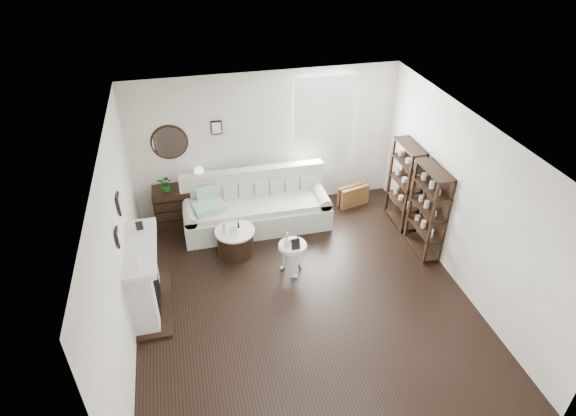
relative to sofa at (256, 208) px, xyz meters
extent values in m
plane|color=black|center=(0.35, -2.08, -0.34)|extent=(5.50, 5.50, 0.00)
plane|color=white|center=(0.35, -2.08, 2.36)|extent=(5.50, 5.50, 0.00)
plane|color=white|center=(0.35, 0.67, 1.01)|extent=(5.00, 0.00, 5.00)
plane|color=white|center=(0.35, -4.83, 1.01)|extent=(5.00, 0.00, 5.00)
plane|color=white|center=(-2.15, -2.08, 1.01)|extent=(0.00, 5.50, 5.50)
plane|color=white|center=(2.85, -2.08, 1.01)|extent=(0.00, 5.50, 5.50)
cube|color=white|center=(1.45, 0.65, 1.26)|extent=(1.00, 0.02, 1.80)
cube|color=white|center=(1.45, 0.59, 1.26)|extent=(1.15, 0.02, 1.90)
cylinder|color=silver|center=(-1.40, 0.64, 1.21)|extent=(0.60, 0.03, 0.60)
cube|color=black|center=(-0.55, 0.64, 1.41)|extent=(0.20, 0.03, 0.26)
cube|color=silver|center=(-1.98, -1.78, 0.21)|extent=(0.34, 1.20, 1.10)
cube|color=black|center=(-1.95, -1.78, 0.06)|extent=(0.30, 0.65, 0.70)
cube|color=silver|center=(-1.93, -1.78, 0.78)|extent=(0.44, 1.35, 0.08)
cube|color=black|center=(-1.90, -1.78, -0.32)|extent=(0.50, 1.40, 0.05)
cylinder|color=white|center=(-1.93, -2.23, 0.93)|extent=(0.08, 0.08, 0.22)
cube|color=black|center=(-1.93, -1.38, 0.89)|extent=(0.10, 0.03, 0.14)
cube|color=black|center=(-2.12, -2.13, 1.26)|extent=(0.03, 0.18, 0.24)
cube|color=black|center=(-2.12, -1.48, 1.36)|extent=(0.03, 0.22, 0.28)
cube|color=black|center=(2.68, -0.53, 0.46)|extent=(0.30, 0.80, 1.60)
cylinder|color=beige|center=(2.66, -0.78, 0.18)|extent=(0.08, 0.08, 0.11)
cylinder|color=beige|center=(2.66, -0.53, 0.18)|extent=(0.08, 0.08, 0.11)
cylinder|color=beige|center=(2.66, -0.28, 0.18)|extent=(0.08, 0.08, 0.11)
cylinder|color=beige|center=(2.66, -0.78, 0.58)|extent=(0.08, 0.08, 0.11)
cylinder|color=beige|center=(2.66, -0.53, 0.58)|extent=(0.08, 0.08, 0.11)
cylinder|color=beige|center=(2.66, -0.28, 0.58)|extent=(0.08, 0.08, 0.11)
cylinder|color=beige|center=(2.66, -0.78, 0.98)|extent=(0.08, 0.08, 0.11)
cylinder|color=beige|center=(2.66, -0.53, 0.98)|extent=(0.08, 0.08, 0.11)
cylinder|color=beige|center=(2.66, -0.28, 0.98)|extent=(0.08, 0.08, 0.11)
cube|color=black|center=(2.68, -1.43, 0.46)|extent=(0.30, 0.80, 1.60)
cylinder|color=beige|center=(2.66, -1.68, 0.18)|extent=(0.08, 0.08, 0.11)
cylinder|color=beige|center=(2.66, -1.43, 0.18)|extent=(0.08, 0.08, 0.11)
cylinder|color=beige|center=(2.66, -1.18, 0.18)|extent=(0.08, 0.08, 0.11)
cylinder|color=beige|center=(2.66, -1.68, 0.58)|extent=(0.08, 0.08, 0.11)
cylinder|color=beige|center=(2.66, -1.43, 0.58)|extent=(0.08, 0.08, 0.11)
cylinder|color=beige|center=(2.66, -1.18, 0.58)|extent=(0.08, 0.08, 0.11)
cylinder|color=beige|center=(2.66, -1.68, 0.98)|extent=(0.08, 0.08, 0.11)
cylinder|color=beige|center=(2.66, -1.43, 0.98)|extent=(0.08, 0.08, 0.11)
cylinder|color=beige|center=(2.66, -1.18, 0.98)|extent=(0.08, 0.08, 0.11)
cube|color=#A8B4A1|center=(0.00, -0.08, -0.13)|extent=(2.67, 0.92, 0.43)
cube|color=#A8B4A1|center=(0.00, -0.11, 0.14)|extent=(2.31, 0.74, 0.10)
cube|color=#A8B4A1|center=(0.00, 0.28, 0.28)|extent=(2.67, 0.21, 0.82)
cube|color=#A8B4A1|center=(-1.21, -0.08, -0.08)|extent=(0.23, 0.87, 0.53)
cube|color=#A8B4A1|center=(1.21, -0.08, -0.08)|extent=(0.23, 0.87, 0.53)
cube|color=#238161|center=(-0.87, -0.13, 0.26)|extent=(0.65, 0.57, 0.14)
cube|color=olive|center=(2.00, 0.22, -0.14)|extent=(0.65, 0.36, 0.41)
cube|color=black|center=(-1.28, 0.39, 0.03)|extent=(1.12, 0.46, 0.74)
cube|color=black|center=(-1.28, 0.15, -0.14)|extent=(1.07, 0.01, 0.02)
cube|color=black|center=(-1.28, 0.15, 0.07)|extent=(1.07, 0.01, 0.02)
cube|color=black|center=(-1.28, 0.15, 0.27)|extent=(1.07, 0.01, 0.01)
imported|color=#185518|center=(-1.56, 0.34, 0.56)|extent=(0.35, 0.34, 0.31)
cylinder|color=black|center=(-0.50, -0.77, -0.13)|extent=(0.62, 0.62, 0.44)
cylinder|color=white|center=(-0.50, -0.77, 0.11)|extent=(0.68, 0.68, 0.04)
cylinder|color=white|center=(0.34, -1.48, 0.20)|extent=(0.45, 0.45, 0.03)
cylinder|color=silver|center=(0.34, -1.48, 0.16)|extent=(0.46, 0.46, 0.02)
cylinder|color=silver|center=(0.34, -1.48, -0.08)|extent=(0.04, 0.04, 0.52)
cylinder|color=silver|center=(-0.67, -0.85, 0.27)|extent=(0.07, 0.07, 0.28)
cube|color=white|center=(-0.55, -0.94, 0.23)|extent=(0.15, 0.09, 0.19)
cube|color=black|center=(0.36, -1.60, 0.30)|extent=(0.14, 0.06, 0.19)
camera|label=1|loc=(-1.14, -7.40, 4.94)|focal=30.00mm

